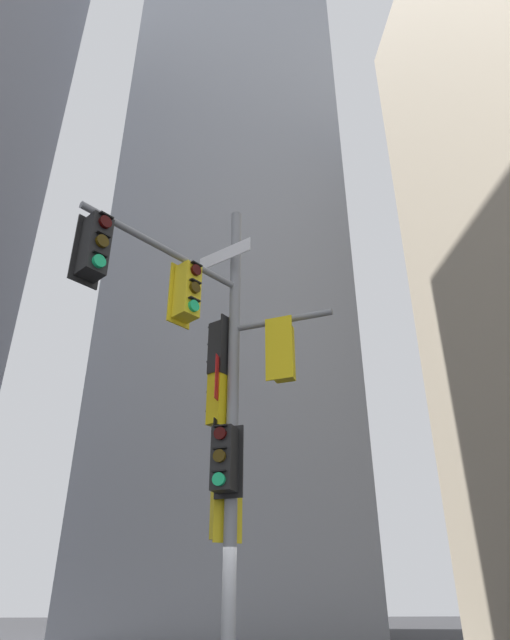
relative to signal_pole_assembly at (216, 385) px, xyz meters
The scene contains 2 objects.
building_mid_block 33.25m from the signal_pole_assembly, 88.25° to the left, with size 14.95×14.95×51.35m, color #9399A3.
signal_pole_assembly is the anchor object (origin of this frame).
Camera 1 is at (-0.37, -8.74, 1.81)m, focal length 30.15 mm.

